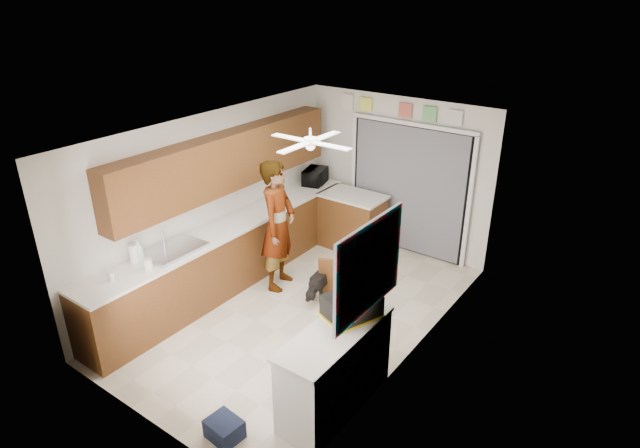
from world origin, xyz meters
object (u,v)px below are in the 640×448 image
Objects in this scene: navy_crate at (224,429)px; microwave at (315,176)px; soap_bottle at (139,249)px; paper_towel_roll at (134,253)px; man at (278,226)px; cardboard_box at (299,387)px; dog at (321,283)px; suitcase at (352,306)px.

microwave is at bearing 115.39° from navy_crate.
paper_towel_roll is (-0.01, -0.07, -0.03)m from soap_bottle.
man is (0.60, -1.70, -0.12)m from microwave.
cardboard_box is at bearing 2.12° from soap_bottle.
cardboard_box is at bearing -68.81° from dog.
soap_bottle is at bearing -177.88° from cardboard_box.
soap_bottle is 2.50m from dog.
man is at bearing 119.02° from navy_crate.
cardboard_box is 1.14× the size of navy_crate.
dog is (1.45, 1.91, -0.84)m from paper_towel_roll.
paper_towel_roll is 1.98m from man.
man is (0.76, 1.83, -0.10)m from paper_towel_roll.
man is at bearing 169.85° from suitcase.
microwave is at bearing 87.37° from paper_towel_roll.
man reaches higher than microwave.
soap_bottle reaches higher than dog.
microwave is 2.24m from dog.
microwave is 4.81m from navy_crate.
paper_towel_roll is 2.54m from dog.
cardboard_box is (2.42, 0.16, -0.94)m from paper_towel_roll.
microwave is 0.86× the size of dog.
cardboard_box is (-0.35, -0.45, -0.94)m from suitcase.
dog is (-0.97, 1.75, 0.10)m from cardboard_box.
man reaches higher than soap_bottle.
soap_bottle is 0.55× the size of dog.
man reaches higher than paper_towel_roll.
navy_crate is at bearing -105.43° from cardboard_box.
microwave reaches higher than dog.
suitcase is (2.62, -2.92, -0.02)m from microwave.
cardboard_box is 2.01m from dog.
navy_crate is at bearing -93.08° from suitcase.
navy_crate is 2.74m from dog.
man is 1.01m from dog.
navy_crate is (-0.60, -1.33, -0.95)m from suitcase.
man is at bearing 67.31° from paper_towel_roll.
cardboard_box is at bearing -152.31° from man.
paper_towel_roll is 2.49m from navy_crate.
dog is at bearing 105.43° from navy_crate.
suitcase reaches higher than navy_crate.
navy_crate is at bearing -20.11° from soap_bottle.
paper_towel_roll is at bearing -146.62° from suitcase.
navy_crate is at bearing -18.42° from paper_towel_roll.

